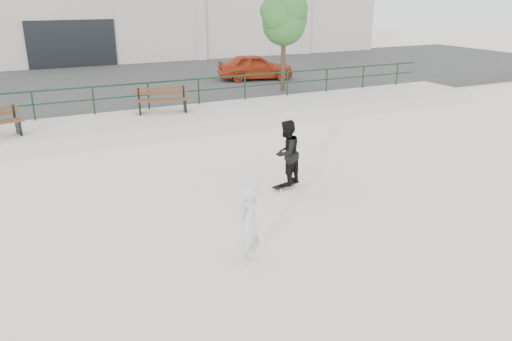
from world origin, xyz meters
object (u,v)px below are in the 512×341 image
skateboard (286,185)px  bench_right (162,100)px  red_car (255,67)px  tree (284,19)px  standing_skater (286,153)px  seated_skater (248,225)px

skateboard → bench_right: bearing=82.2°
red_car → skateboard: size_ratio=4.68×
tree → standing_skater: size_ratio=2.51×
red_car → standing_skater: size_ratio=2.28×
red_car → seated_skater: bearing=167.0°
standing_skater → seated_skater: (-2.46, -2.96, -0.15)m
skateboard → standing_skater: 0.85m
skateboard → seated_skater: size_ratio=0.52×
tree → skateboard: bearing=-118.8°
skateboard → standing_skater: bearing=0.0°
skateboard → seated_skater: seated_skater is taller
red_car → standing_skater: (-5.37, -12.65, -0.22)m
bench_right → tree: tree is taller
standing_skater → seated_skater: size_ratio=1.07×
bench_right → seated_skater: 10.59m
bench_right → red_car: size_ratio=0.54×
seated_skater → tree: bearing=-153.9°
tree → red_car: 4.14m
red_car → standing_skater: 13.74m
red_car → bench_right: bearing=142.6°
red_car → skateboard: bearing=170.6°
bench_right → skateboard: bench_right is taller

